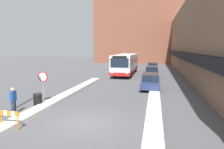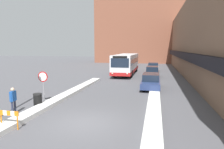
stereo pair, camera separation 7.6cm
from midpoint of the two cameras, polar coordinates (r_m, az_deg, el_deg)
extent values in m
plane|color=#515156|center=(11.26, -7.37, -13.54)|extent=(160.00, 160.00, 0.00)
cube|color=brown|center=(34.49, 23.42, 9.09)|extent=(5.00, 60.00, 10.65)
cube|color=black|center=(34.07, 18.65, 5.51)|extent=(0.50, 60.00, 0.90)
cube|color=brown|center=(57.27, 8.99, 12.22)|extent=(26.00, 8.00, 17.53)
cube|color=silver|center=(17.34, -12.57, -5.62)|extent=(0.90, 17.17, 0.28)
cube|color=silver|center=(14.17, 12.03, -8.68)|extent=(0.90, 13.38, 0.24)
cube|color=silver|center=(30.97, 4.17, 3.34)|extent=(2.67, 11.29, 2.63)
cube|color=red|center=(31.07, 4.15, 1.35)|extent=(2.69, 11.31, 0.46)
cube|color=#192333|center=(30.95, 4.17, 4.02)|extent=(2.70, 10.39, 0.72)
cube|color=#192333|center=(25.37, 2.32, 3.31)|extent=(2.35, 0.03, 1.18)
cube|color=black|center=(25.33, 2.33, 4.98)|extent=(1.87, 0.03, 0.28)
sphere|color=#F2EAC6|center=(25.69, 0.19, 0.33)|extent=(0.20, 0.20, 0.20)
sphere|color=#F2EAC6|center=(25.35, 4.44, 0.21)|extent=(0.20, 0.20, 0.20)
cylinder|color=black|center=(27.87, 0.62, 0.34)|extent=(0.28, 1.06, 1.06)
cylinder|color=black|center=(27.48, 5.60, 0.20)|extent=(0.28, 1.06, 1.06)
cylinder|color=black|center=(34.71, 2.99, 1.76)|extent=(0.28, 1.06, 1.06)
cylinder|color=black|center=(34.40, 7.00, 1.66)|extent=(0.28, 1.06, 1.06)
cube|color=navy|center=(20.47, 11.11, -2.42)|extent=(1.81, 4.78, 0.56)
cube|color=#192333|center=(20.49, 11.16, -0.68)|extent=(1.59, 2.63, 0.67)
cylinder|color=black|center=(19.05, 13.46, -3.89)|extent=(0.20, 0.65, 0.65)
cylinder|color=black|center=(19.08, 8.50, -3.74)|extent=(0.20, 0.65, 0.65)
cylinder|color=black|center=(21.96, 13.34, -2.37)|extent=(0.20, 0.65, 0.65)
cylinder|color=black|center=(22.00, 9.05, -2.25)|extent=(0.20, 0.65, 0.65)
cube|color=#38383D|center=(28.41, 11.51, 0.35)|extent=(1.83, 4.37, 0.57)
cube|color=#192333|center=(28.44, 11.55, 1.62)|extent=(1.61, 2.40, 0.68)
cylinder|color=black|center=(27.09, 13.22, -0.52)|extent=(0.20, 0.65, 0.65)
cylinder|color=black|center=(27.12, 9.69, -0.42)|extent=(0.20, 0.65, 0.65)
cylinder|color=black|center=(29.78, 13.16, 0.20)|extent=(0.20, 0.65, 0.65)
cylinder|color=black|center=(29.80, 9.94, 0.29)|extent=(0.20, 0.65, 0.65)
cube|color=#B7B7BC|center=(35.81, 11.73, 1.81)|extent=(1.88, 4.42, 0.55)
cube|color=#192333|center=(35.87, 11.76, 2.80)|extent=(1.66, 2.43, 0.67)
cylinder|color=black|center=(34.47, 13.12, 1.20)|extent=(0.20, 0.66, 0.66)
cylinder|color=black|center=(34.49, 10.26, 1.28)|extent=(0.20, 0.66, 0.66)
cylinder|color=black|center=(37.20, 13.08, 1.66)|extent=(0.20, 0.66, 0.66)
cylinder|color=black|center=(37.22, 10.42, 1.73)|extent=(0.20, 0.66, 0.66)
cylinder|color=gray|center=(15.46, -18.85, -3.52)|extent=(0.07, 0.07, 2.36)
cylinder|color=red|center=(15.31, -19.02, -0.60)|extent=(0.76, 0.03, 0.76)
cylinder|color=white|center=(15.30, -19.05, -0.61)|extent=(0.62, 0.01, 0.62)
cylinder|color=#333851|center=(14.00, -25.83, -8.26)|extent=(0.12, 0.12, 0.81)
cylinder|color=#333851|center=(13.76, -26.44, -8.56)|extent=(0.12, 0.12, 0.81)
cube|color=#1E51A3|center=(13.71, -26.31, -5.54)|extent=(0.26, 0.46, 0.61)
sphere|color=beige|center=(13.63, -26.41, -3.83)|extent=(0.22, 0.22, 0.22)
cylinder|color=#1E51A3|center=(13.90, -25.83, -5.47)|extent=(0.09, 0.09, 0.58)
cylinder|color=#1E51A3|center=(13.54, -26.78, -5.87)|extent=(0.09, 0.09, 0.58)
cylinder|color=black|center=(14.74, -20.30, -7.12)|extent=(0.56, 0.56, 0.85)
cylinder|color=black|center=(14.63, -20.39, -5.32)|extent=(0.59, 0.59, 0.10)
cylinder|color=orange|center=(11.79, -28.88, -11.67)|extent=(0.06, 0.06, 0.70)
cylinder|color=orange|center=(11.21, -25.20, -12.41)|extent=(0.06, 0.06, 0.70)
cube|color=orange|center=(11.63, -28.92, -9.49)|extent=(0.22, 0.04, 0.24)
cube|color=white|center=(11.49, -28.09, -9.64)|extent=(0.22, 0.04, 0.24)
cube|color=orange|center=(11.35, -27.23, -9.79)|extent=(0.22, 0.04, 0.24)
cube|color=white|center=(11.21, -26.35, -9.95)|extent=(0.22, 0.04, 0.24)
cube|color=orange|center=(11.08, -25.45, -10.10)|extent=(0.22, 0.04, 0.24)
camera|label=1|loc=(0.04, -89.87, 0.02)|focal=32.00mm
camera|label=2|loc=(0.04, 90.13, -0.02)|focal=32.00mm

